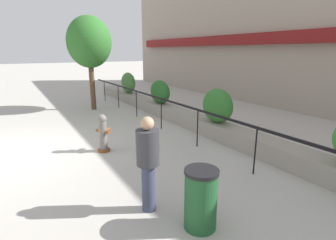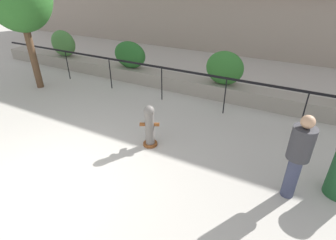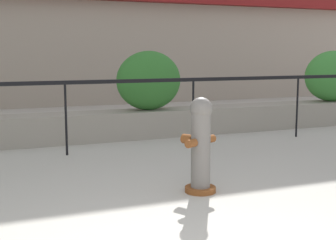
# 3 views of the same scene
# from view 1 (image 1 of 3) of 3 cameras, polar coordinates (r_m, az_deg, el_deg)

# --- Properties ---
(ground_plane) EXTENTS (120.00, 120.00, 0.00)m
(ground_plane) POSITION_cam_1_polar(r_m,az_deg,el_deg) (8.48, -31.73, -6.59)
(ground_plane) COLOR #B2ADA3
(building_facade) EXTENTS (30.00, 1.36, 8.00)m
(building_facade) POSITION_cam_1_polar(r_m,az_deg,el_deg) (14.20, 25.53, 18.36)
(building_facade) COLOR gray
(building_facade) RESTS_ON ground
(planter_wall_low) EXTENTS (18.00, 0.70, 0.50)m
(planter_wall_low) POSITION_cam_1_polar(r_m,az_deg,el_deg) (10.14, 3.93, 0.38)
(planter_wall_low) COLOR gray
(planter_wall_low) RESTS_ON ground
(fence_railing_segment) EXTENTS (15.00, 0.05, 1.15)m
(fence_railing_segment) POSITION_cam_1_polar(r_m,az_deg,el_deg) (9.39, -1.50, 4.04)
(fence_railing_segment) COLOR black
(fence_railing_segment) RESTS_ON ground
(hedge_bush_0) EXTENTS (1.30, 0.63, 1.12)m
(hedge_bush_0) POSITION_cam_1_polar(r_m,az_deg,el_deg) (14.84, -8.65, 8.03)
(hedge_bush_0) COLOR #427538
(hedge_bush_0) RESTS_ON planter_wall_low
(hedge_bush_1) EXTENTS (1.37, 0.60, 1.02)m
(hedge_bush_1) POSITION_cam_1_polar(r_m,az_deg,el_deg) (11.67, -1.76, 6.13)
(hedge_bush_1) COLOR #235B23
(hedge_bush_1) RESTS_ON planter_wall_low
(hedge_bush_2) EXTENTS (1.25, 0.68, 1.10)m
(hedge_bush_2) POSITION_cam_1_polar(r_m,az_deg,el_deg) (8.63, 10.70, 3.06)
(hedge_bush_2) COLOR #2D6B28
(hedge_bush_2) RESTS_ON planter_wall_low
(fire_hydrant) EXTENTS (0.47, 0.49, 1.08)m
(fire_hydrant) POSITION_cam_1_polar(r_m,az_deg,el_deg) (7.58, -13.97, -2.67)
(fire_hydrant) COLOR brown
(fire_hydrant) RESTS_ON ground
(street_tree) EXTENTS (2.23, 2.01, 4.34)m
(street_tree) POSITION_cam_1_polar(r_m,az_deg,el_deg) (13.07, -16.79, 15.84)
(street_tree) COLOR brown
(street_tree) RESTS_ON ground
(pedestrian) EXTENTS (0.52, 0.52, 1.73)m
(pedestrian) POSITION_cam_1_polar(r_m,az_deg,el_deg) (4.54, -4.38, -8.38)
(pedestrian) COLOR #383D56
(pedestrian) RESTS_ON ground
(trash_bin) EXTENTS (0.55, 0.55, 1.01)m
(trash_bin) POSITION_cam_1_polar(r_m,az_deg,el_deg) (4.35, 7.13, -16.67)
(trash_bin) COLOR #1E5128
(trash_bin) RESTS_ON ground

